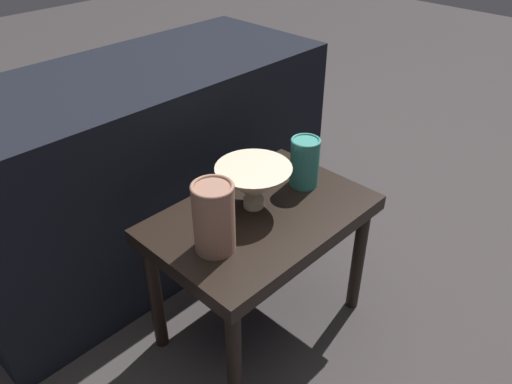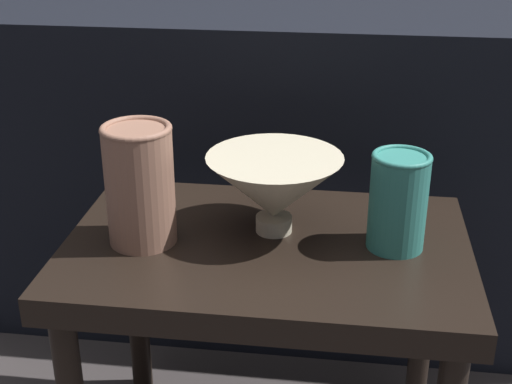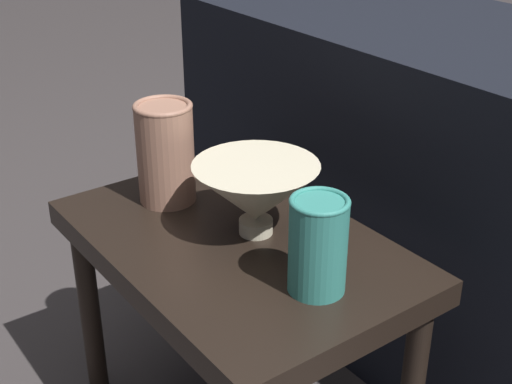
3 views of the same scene
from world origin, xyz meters
The scene contains 5 objects.
table centered at (0.00, 0.00, 0.34)m, with size 0.56×0.37×0.40m.
couch_backdrop centered at (0.00, 0.52, 0.32)m, with size 1.19×0.50×0.64m.
bowl centered at (0.01, 0.03, 0.47)m, with size 0.19×0.19×0.11m.
vase_textured_left centered at (-0.17, -0.02, 0.49)m, with size 0.10×0.10×0.17m.
vase_colorful_right centered at (0.18, 0.01, 0.47)m, with size 0.08×0.08×0.14m.
Camera 3 is at (0.77, -0.53, 0.95)m, focal length 50.00 mm.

